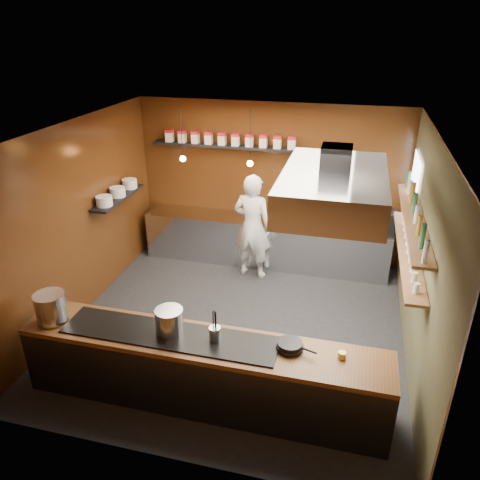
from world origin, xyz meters
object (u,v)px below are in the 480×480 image
(stockpot_small, at_px, (169,321))
(chef, at_px, (252,227))
(stockpot_large, at_px, (51,307))
(extractor_hood, at_px, (334,187))
(espresso_machine, at_px, (383,222))

(stockpot_small, height_order, chef, chef)
(stockpot_large, distance_m, chef, 3.78)
(extractor_hood, bearing_deg, espresso_machine, 72.25)
(stockpot_small, bearing_deg, extractor_hood, 34.32)
(extractor_hood, xyz_separation_m, espresso_machine, (0.80, 2.50, -1.40))
(chef, bearing_deg, extractor_hood, 134.41)
(stockpot_small, distance_m, chef, 3.23)
(stockpot_small, bearing_deg, chef, 85.26)
(stockpot_large, xyz_separation_m, espresso_machine, (4.00, 3.78, -0.02))
(stockpot_large, bearing_deg, espresso_machine, 43.37)
(extractor_hood, relative_size, espresso_machine, 4.85)
(extractor_hood, relative_size, stockpot_small, 6.03)
(stockpot_large, xyz_separation_m, stockpot_small, (1.50, 0.12, -0.03))
(stockpot_small, xyz_separation_m, espresso_machine, (2.50, 3.66, 0.01))
(stockpot_small, relative_size, chef, 0.17)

